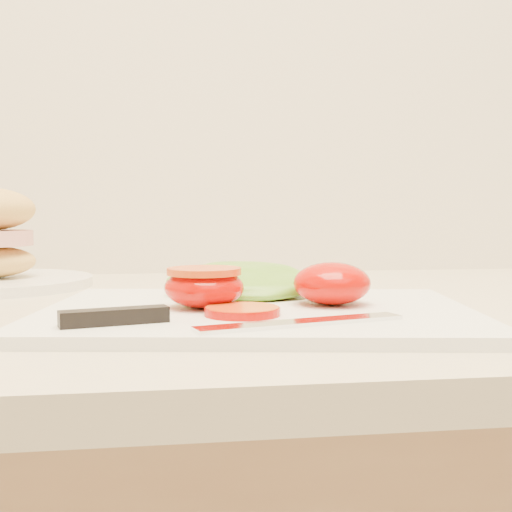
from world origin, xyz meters
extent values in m
cube|color=white|center=(-0.54, 1.57, 0.94)|extent=(0.41, 0.32, 0.01)
ellipsoid|color=#CA0200|center=(-0.47, 1.58, 0.96)|extent=(0.07, 0.07, 0.04)
ellipsoid|color=#CA0200|center=(-0.59, 1.57, 0.96)|extent=(0.07, 0.07, 0.04)
cylinder|color=#B62E17|center=(-0.59, 1.57, 0.97)|extent=(0.07, 0.07, 0.01)
cylinder|color=#F35609|center=(-0.56, 1.53, 0.94)|extent=(0.06, 0.06, 0.01)
ellipsoid|color=#65A42B|center=(-0.55, 1.65, 0.95)|extent=(0.17, 0.13, 0.03)
cube|color=silver|center=(-0.52, 1.48, 0.94)|extent=(0.17, 0.07, 0.00)
cube|color=black|center=(-0.66, 1.50, 0.95)|extent=(0.08, 0.04, 0.01)
camera|label=1|loc=(-0.62, 1.01, 1.03)|focal=45.00mm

